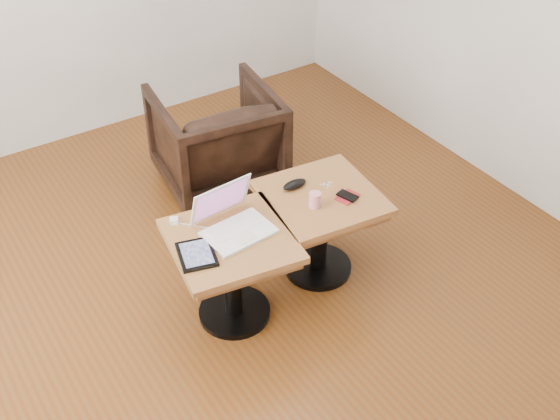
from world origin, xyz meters
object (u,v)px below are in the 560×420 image
side_table_left (232,258)px  striped_cup (315,200)px  side_table_right (320,214)px  armchair (217,140)px  laptop (233,222)px

side_table_left → striped_cup: bearing=6.7°
side_table_right → armchair: (-0.06, 1.05, -0.06)m
armchair → side_table_right: bearing=100.7°
armchair → laptop: bearing=73.0°
striped_cup → laptop: bearing=171.0°
side_table_left → side_table_right: (0.58, 0.04, 0.00)m
armchair → side_table_left: bearing=72.1°
side_table_left → laptop: 0.19m
side_table_right → armchair: bearing=99.4°
side_table_left → striped_cup: striped_cup is taller
side_table_right → laptop: size_ratio=1.81×
side_table_right → armchair: 1.05m
side_table_right → striped_cup: striped_cup is taller
striped_cup → armchair: 1.14m
side_table_right → striped_cup: 0.20m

